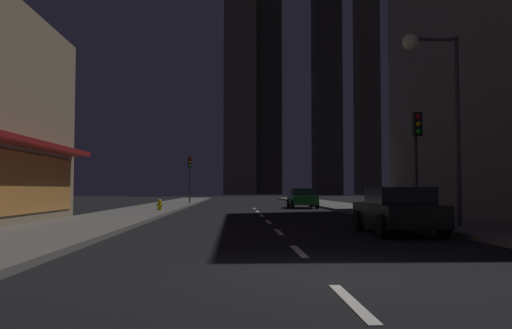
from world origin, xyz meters
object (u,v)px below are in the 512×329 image
at_px(car_parked_far, 302,198).
at_px(traffic_light_far_left, 190,169).
at_px(fire_hydrant_far_left, 160,205).
at_px(traffic_light_near_right, 417,142).
at_px(car_parked_near, 398,210).
at_px(street_lamp_right, 433,82).

bearing_deg(car_parked_far, traffic_light_far_left, 135.31).
distance_m(fire_hydrant_far_left, traffic_light_near_right, 16.67).
bearing_deg(car_parked_near, street_lamp_right, 40.43).
bearing_deg(street_lamp_right, traffic_light_far_left, 110.01).
height_order(fire_hydrant_far_left, traffic_light_near_right, traffic_light_near_right).
height_order(fire_hydrant_far_left, street_lamp_right, street_lamp_right).
bearing_deg(car_parked_far, street_lamp_right, -85.13).
bearing_deg(car_parked_near, fire_hydrant_far_left, 121.72).
distance_m(car_parked_near, car_parked_far, 22.39).
relative_size(car_parked_far, traffic_light_far_left, 1.01).
relative_size(car_parked_near, fire_hydrant_far_left, 6.48).
bearing_deg(traffic_light_far_left, car_parked_far, -44.69).
distance_m(car_parked_far, street_lamp_right, 21.39).
relative_size(fire_hydrant_far_left, traffic_light_near_right, 0.16).
xyz_separation_m(car_parked_near, street_lamp_right, (1.78, 1.52, 4.33)).
relative_size(traffic_light_far_left, street_lamp_right, 0.64).
relative_size(car_parked_near, traffic_light_far_left, 1.01).
xyz_separation_m(car_parked_far, fire_hydrant_far_left, (-9.50, -7.02, -0.29)).
relative_size(car_parked_far, street_lamp_right, 0.64).
bearing_deg(car_parked_far, car_parked_near, -90.00).
relative_size(traffic_light_near_right, street_lamp_right, 0.64).
distance_m(traffic_light_far_left, street_lamp_right, 31.85).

